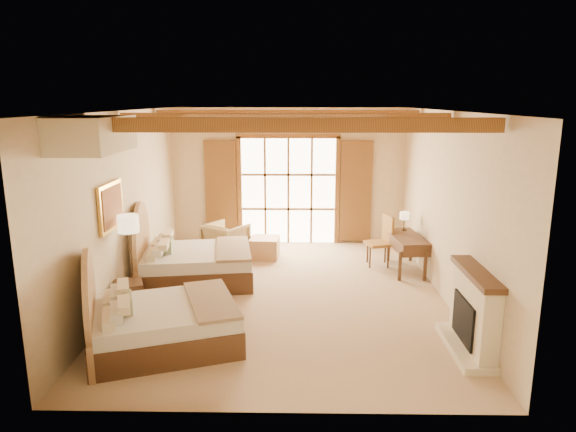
{
  "coord_description": "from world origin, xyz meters",
  "views": [
    {
      "loc": [
        0.2,
        -8.54,
        3.39
      ],
      "look_at": [
        0.05,
        0.2,
        1.39
      ],
      "focal_mm": 32.0,
      "sensor_mm": 36.0,
      "label": 1
    }
  ],
  "objects_px": {
    "armchair": "(226,240)",
    "desk": "(406,252)",
    "bed_near": "(153,320)",
    "nightstand": "(129,298)",
    "bed_far": "(188,261)"
  },
  "relations": [
    {
      "from": "armchair",
      "to": "desk",
      "type": "distance_m",
      "value": 3.86
    },
    {
      "from": "bed_far",
      "to": "nightstand",
      "type": "bearing_deg",
      "value": -121.39
    },
    {
      "from": "bed_near",
      "to": "desk",
      "type": "height_order",
      "value": "bed_near"
    },
    {
      "from": "bed_far",
      "to": "desk",
      "type": "distance_m",
      "value": 4.32
    },
    {
      "from": "bed_near",
      "to": "armchair",
      "type": "xyz_separation_m",
      "value": [
        0.43,
        4.22,
        -0.02
      ]
    },
    {
      "from": "nightstand",
      "to": "desk",
      "type": "distance_m",
      "value": 5.4
    },
    {
      "from": "armchair",
      "to": "desk",
      "type": "bearing_deg",
      "value": -160.25
    },
    {
      "from": "bed_far",
      "to": "desk",
      "type": "relative_size",
      "value": 1.64
    },
    {
      "from": "bed_near",
      "to": "nightstand",
      "type": "distance_m",
      "value": 1.3
    },
    {
      "from": "bed_far",
      "to": "armchair",
      "type": "distance_m",
      "value": 1.7
    },
    {
      "from": "desk",
      "to": "nightstand",
      "type": "bearing_deg",
      "value": -161.55
    },
    {
      "from": "nightstand",
      "to": "desk",
      "type": "xyz_separation_m",
      "value": [
        4.9,
        2.27,
        0.12
      ]
    },
    {
      "from": "bed_near",
      "to": "nightstand",
      "type": "xyz_separation_m",
      "value": [
        -0.71,
        1.08,
        -0.12
      ]
    },
    {
      "from": "bed_far",
      "to": "armchair",
      "type": "bearing_deg",
      "value": 65.02
    },
    {
      "from": "bed_near",
      "to": "nightstand",
      "type": "relative_size",
      "value": 4.5
    }
  ]
}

